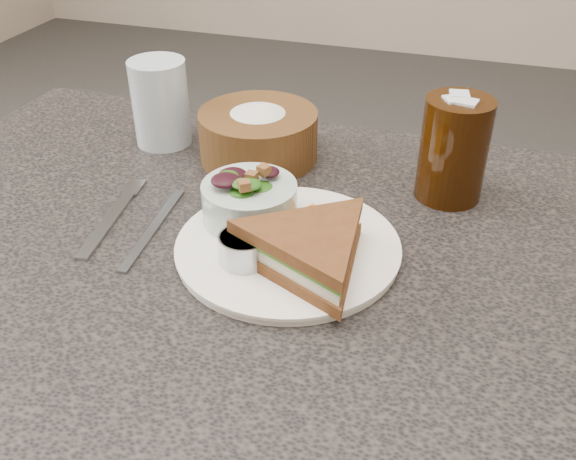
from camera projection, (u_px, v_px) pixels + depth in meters
The scene contains 11 objects.
dining_table at pixel (255, 445), 0.96m from camera, with size 1.00×0.70×0.75m, color black.
dinner_plate at pixel (288, 248), 0.73m from camera, with size 0.25×0.25×0.01m, color white.
sandwich at pixel (310, 250), 0.68m from camera, with size 0.18×0.18×0.05m, color #5B3318, non-canonical shape.
salad_bowl at pixel (249, 196), 0.75m from camera, with size 0.11×0.11×0.07m, color #A5B8AD, non-canonical shape.
dressing_ramekin at pixel (244, 249), 0.69m from camera, with size 0.06×0.06×0.03m, color #A4A9B0.
orange_wedge at pixel (313, 213), 0.76m from camera, with size 0.06×0.06×0.03m, color orange.
fork at pixel (109, 221), 0.79m from camera, with size 0.02×0.16×0.00m, color #94979E.
knife at pixel (154, 228), 0.77m from camera, with size 0.01×0.18×0.00m, color gray.
bread_basket at pixel (258, 128), 0.90m from camera, with size 0.17×0.17×0.09m, color #58331A, non-canonical shape.
cola_glass at pixel (454, 145), 0.80m from camera, with size 0.08×0.08×0.14m, color black, non-canonical shape.
water_glass at pixel (160, 103), 0.94m from camera, with size 0.08×0.08×0.13m, color #B2C1CE.
Camera 1 is at (0.24, -0.57, 1.18)m, focal length 40.00 mm.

